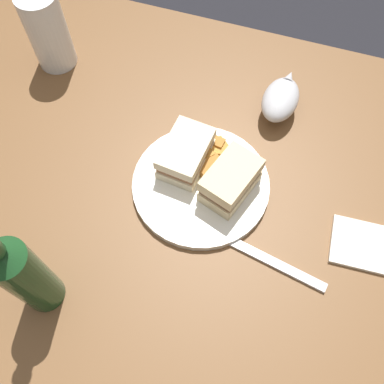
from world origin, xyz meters
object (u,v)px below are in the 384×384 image
object	(u,v)px
napkin	(363,245)
fork	(276,264)
sandwich_half_left	(231,181)
cider_bottle	(23,274)
sandwich_half_right	(186,154)
pint_glass	(49,35)
plate	(201,185)
gravy_boat	(281,99)

from	to	relation	value
napkin	fork	bearing A→B (deg)	-149.68
sandwich_half_left	napkin	world-z (taller)	sandwich_half_left
sandwich_half_left	cider_bottle	bearing A→B (deg)	-130.63
sandwich_half_left	sandwich_half_right	xyz separation A→B (m)	(-0.09, 0.03, -0.00)
cider_bottle	sandwich_half_left	bearing A→B (deg)	49.37
pint_glass	sandwich_half_right	bearing A→B (deg)	-25.50
plate	napkin	distance (m)	0.31
cider_bottle	fork	bearing A→B (deg)	25.50
sandwich_half_left	fork	distance (m)	0.16
plate	sandwich_half_left	size ratio (longest dim) A/B	2.06
plate	sandwich_half_right	xyz separation A→B (m)	(-0.04, 0.03, 0.04)
sandwich_half_right	napkin	xyz separation A→B (m)	(0.35, -0.06, -0.04)
plate	sandwich_half_right	distance (m)	0.06
pint_glass	sandwich_half_left	bearing A→B (deg)	-24.09
sandwich_half_left	pint_glass	distance (m)	0.49
sandwich_half_left	fork	size ratio (longest dim) A/B	0.69
cider_bottle	pint_glass	bearing A→B (deg)	113.98
sandwich_half_left	fork	xyz separation A→B (m)	(0.11, -0.11, -0.04)
gravy_boat	sandwich_half_left	bearing A→B (deg)	-101.64
plate	cider_bottle	bearing A→B (deg)	-123.87
cider_bottle	fork	xyz separation A→B (m)	(0.35, 0.17, -0.11)
gravy_boat	fork	bearing A→B (deg)	-77.44
sandwich_half_left	sandwich_half_right	size ratio (longest dim) A/B	1.04
sandwich_half_right	napkin	bearing A→B (deg)	-9.80
sandwich_half_right	fork	world-z (taller)	sandwich_half_right
plate	pint_glass	world-z (taller)	pint_glass
sandwich_half_left	napkin	size ratio (longest dim) A/B	1.12
pint_glass	cider_bottle	distance (m)	0.52
sandwich_half_left	pint_glass	bearing A→B (deg)	155.91
sandwich_half_right	cider_bottle	world-z (taller)	cider_bottle
sandwich_half_right	pint_glass	distance (m)	0.39
pint_glass	napkin	size ratio (longest dim) A/B	1.52
pint_glass	napkin	xyz separation A→B (m)	(0.70, -0.23, -0.07)
plate	fork	bearing A→B (deg)	-31.81
pint_glass	cider_bottle	size ratio (longest dim) A/B	0.58
pint_glass	cider_bottle	bearing A→B (deg)	-66.02
pint_glass	gravy_boat	xyz separation A→B (m)	(0.49, 0.01, -0.03)
plate	sandwich_half_left	xyz separation A→B (m)	(0.05, 0.00, 0.04)
fork	gravy_boat	bearing A→B (deg)	-66.92
pint_glass	fork	bearing A→B (deg)	-28.69
fork	sandwich_half_left	bearing A→B (deg)	-32.58
sandwich_half_left	napkin	bearing A→B (deg)	-6.37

